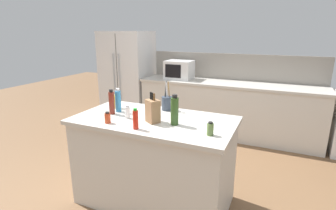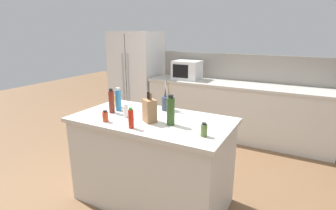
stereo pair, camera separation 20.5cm
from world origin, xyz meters
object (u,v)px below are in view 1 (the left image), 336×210
Objects in this scene: hot_sauce_bottle at (136,119)px; dish_soap_bottle at (118,101)px; microwave at (179,70)px; spice_jar_paprika at (108,118)px; knife_block at (153,111)px; utensil_crock at (167,103)px; spice_jar_oregano at (210,129)px; salt_shaker at (128,112)px; honey_jar at (116,102)px; olive_oil_bottle at (175,111)px; vinegar_bottle at (112,103)px; refrigerator at (128,77)px.

dish_soap_bottle is at bearing 139.61° from hot_sauce_bottle.
microwave is 2.51m from spice_jar_paprika.
knife_block is 0.43m from spice_jar_paprika.
utensil_crock reaches higher than spice_jar_oregano.
dish_soap_bottle is (-0.46, -0.27, 0.04)m from utensil_crock.
utensil_crock is 2.37× the size of salt_shaker.
honey_jar is at bearing 140.74° from salt_shaker.
vinegar_bottle is (-0.73, 0.03, -0.01)m from olive_oil_bottle.
microwave is 2.04m from honey_jar.
olive_oil_bottle is 0.73m from vinegar_bottle.
honey_jar is at bearing 138.40° from hot_sauce_bottle.
dish_soap_bottle is at bearing -149.27° from utensil_crock.
honey_jar is at bearing -163.27° from utensil_crock.
salt_shaker is at bearing -80.99° from microwave.
refrigerator reaches higher than spice_jar_paprika.
vinegar_bottle reaches higher than salt_shaker.
knife_block is at bearing -6.35° from vinegar_bottle.
vinegar_bottle reaches higher than hot_sauce_bottle.
honey_jar reaches higher than spice_jar_paprika.
spice_jar_paprika is (1.41, -2.54, 0.10)m from refrigerator.
hot_sauce_bottle is (0.44, -0.38, -0.03)m from dish_soap_bottle.
spice_jar_paprika is (-0.97, -0.10, -0.00)m from spice_jar_oregano.
knife_block is 0.29m from salt_shaker.
knife_block is 0.91× the size of utensil_crock.
dish_soap_bottle is 2.32× the size of spice_jar_paprika.
microwave reaches higher than olive_oil_bottle.
spice_jar_oregano is (0.37, -0.12, -0.08)m from olive_oil_bottle.
hot_sauce_bottle is (-0.64, -0.13, 0.04)m from spice_jar_oregano.
refrigerator is 1.16m from microwave.
microwave is 2.43m from olive_oil_bottle.
salt_shaker reaches higher than spice_jar_paprika.
microwave reaches higher than vinegar_bottle.
dish_soap_bottle is 1.34× the size of hot_sauce_bottle.
refrigerator is 6.14× the size of knife_block.
olive_oil_bottle is 2.60× the size of spice_jar_paprika.
olive_oil_bottle is at bearing -69.19° from microwave.
olive_oil_bottle is (0.86, -2.27, -0.03)m from microwave.
spice_jar_oregano is (2.38, -2.44, 0.10)m from refrigerator.
vinegar_bottle is 1.37× the size of hot_sauce_bottle.
salt_shaker is at bearing -146.96° from knife_block.
spice_jar_paprika is (-0.32, 0.03, -0.04)m from hot_sauce_bottle.
vinegar_bottle is 1.74× the size of honey_jar.
microwave is at bearing 94.03° from dish_soap_bottle.
utensil_crock is at bearing 140.65° from spice_jar_oregano.
spice_jar_paprika is at bearing 175.44° from hot_sauce_bottle.
refrigerator reaches higher than spice_jar_oregano.
knife_block is 1.01× the size of olive_oil_bottle.
olive_oil_bottle is 1.12× the size of dish_soap_bottle.
honey_jar is at bearing -169.82° from knife_block.
microwave reaches higher than dish_soap_bottle.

